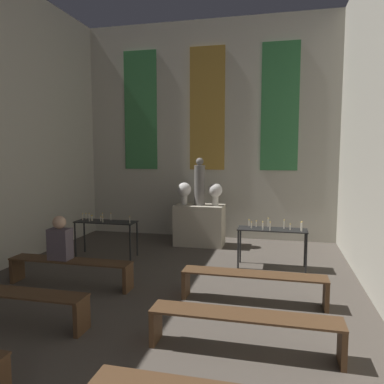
{
  "coord_description": "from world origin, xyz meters",
  "views": [
    {
      "loc": [
        1.88,
        0.76,
        2.24
      ],
      "look_at": [
        0.0,
        8.71,
        1.38
      ],
      "focal_mm": 35.0,
      "sensor_mm": 36.0,
      "label": 1
    }
  ],
  "objects_px": {
    "candle_rack_left": "(106,226)",
    "pew_third_right": "(244,324)",
    "statue": "(200,183)",
    "person_seated": "(60,240)",
    "altar": "(200,225)",
    "pew_back_right": "(253,281)",
    "pew_third_left": "(10,299)",
    "flower_vase_right": "(215,191)",
    "pew_back_left": "(70,267)",
    "candle_rack_right": "(272,234)",
    "flower_vase_left": "(184,191)"
  },
  "relations": [
    {
      "from": "pew_third_left",
      "to": "person_seated",
      "type": "bearing_deg",
      "value": 96.9
    },
    {
      "from": "pew_third_left",
      "to": "pew_back_right",
      "type": "relative_size",
      "value": 1.0
    },
    {
      "from": "candle_rack_right",
      "to": "person_seated",
      "type": "bearing_deg",
      "value": -152.3
    },
    {
      "from": "statue",
      "to": "person_seated",
      "type": "bearing_deg",
      "value": -117.49
    },
    {
      "from": "altar",
      "to": "pew_back_left",
      "type": "xyz_separation_m",
      "value": [
        -1.52,
        -3.26,
        -0.16
      ]
    },
    {
      "from": "candle_rack_left",
      "to": "pew_third_right",
      "type": "relative_size",
      "value": 0.62
    },
    {
      "from": "statue",
      "to": "pew_back_right",
      "type": "bearing_deg",
      "value": -64.99
    },
    {
      "from": "flower_vase_right",
      "to": "candle_rack_right",
      "type": "relative_size",
      "value": 0.41
    },
    {
      "from": "candle_rack_right",
      "to": "pew_back_right",
      "type": "distance_m",
      "value": 1.86
    },
    {
      "from": "flower_vase_right",
      "to": "candle_rack_right",
      "type": "distance_m",
      "value": 2.1
    },
    {
      "from": "flower_vase_left",
      "to": "candle_rack_left",
      "type": "xyz_separation_m",
      "value": [
        -1.38,
        -1.45,
        -0.65
      ]
    },
    {
      "from": "flower_vase_right",
      "to": "pew_back_right",
      "type": "bearing_deg",
      "value": -70.74
    },
    {
      "from": "pew_third_left",
      "to": "pew_third_right",
      "type": "bearing_deg",
      "value": 0.0
    },
    {
      "from": "pew_back_left",
      "to": "person_seated",
      "type": "distance_m",
      "value": 0.48
    },
    {
      "from": "pew_back_left",
      "to": "pew_back_right",
      "type": "distance_m",
      "value": 3.04
    },
    {
      "from": "flower_vase_left",
      "to": "pew_third_right",
      "type": "relative_size",
      "value": 0.25
    },
    {
      "from": "altar",
      "to": "statue",
      "type": "distance_m",
      "value": 1.02
    },
    {
      "from": "candle_rack_left",
      "to": "flower_vase_right",
      "type": "bearing_deg",
      "value": 34.12
    },
    {
      "from": "altar",
      "to": "pew_back_right",
      "type": "relative_size",
      "value": 0.55
    },
    {
      "from": "candle_rack_right",
      "to": "pew_third_left",
      "type": "height_order",
      "value": "candle_rack_right"
    },
    {
      "from": "altar",
      "to": "candle_rack_right",
      "type": "xyz_separation_m",
      "value": [
        1.75,
        -1.45,
        0.18
      ]
    },
    {
      "from": "pew_third_left",
      "to": "pew_back_left",
      "type": "bearing_deg",
      "value": 90.0
    },
    {
      "from": "flower_vase_right",
      "to": "pew_third_right",
      "type": "xyz_separation_m",
      "value": [
        1.14,
        -4.72,
        -0.99
      ]
    },
    {
      "from": "altar",
      "to": "flower_vase_left",
      "type": "distance_m",
      "value": 0.91
    },
    {
      "from": "pew_back_left",
      "to": "person_seated",
      "type": "xyz_separation_m",
      "value": [
        -0.18,
        0.0,
        0.45
      ]
    },
    {
      "from": "statue",
      "to": "flower_vase_right",
      "type": "height_order",
      "value": "statue"
    },
    {
      "from": "pew_back_right",
      "to": "person_seated",
      "type": "xyz_separation_m",
      "value": [
        -3.22,
        0.0,
        0.45
      ]
    },
    {
      "from": "flower_vase_right",
      "to": "pew_third_left",
      "type": "bearing_deg",
      "value": -111.99
    },
    {
      "from": "candle_rack_right",
      "to": "pew_back_left",
      "type": "bearing_deg",
      "value": -151.05
    },
    {
      "from": "statue",
      "to": "person_seated",
      "type": "xyz_separation_m",
      "value": [
        -1.7,
        -3.26,
        -0.72
      ]
    },
    {
      "from": "statue",
      "to": "pew_back_right",
      "type": "relative_size",
      "value": 0.53
    },
    {
      "from": "altar",
      "to": "flower_vase_right",
      "type": "height_order",
      "value": "flower_vase_right"
    },
    {
      "from": "statue",
      "to": "person_seated",
      "type": "relative_size",
      "value": 1.53
    },
    {
      "from": "person_seated",
      "to": "altar",
      "type": "bearing_deg",
      "value": 62.51
    },
    {
      "from": "statue",
      "to": "pew_third_left",
      "type": "height_order",
      "value": "statue"
    },
    {
      "from": "pew_third_left",
      "to": "pew_back_right",
      "type": "bearing_deg",
      "value": 25.51
    },
    {
      "from": "altar",
      "to": "flower_vase_left",
      "type": "xyz_separation_m",
      "value": [
        -0.38,
        -0.0,
        0.83
      ]
    },
    {
      "from": "pew_third_right",
      "to": "pew_back_left",
      "type": "bearing_deg",
      "value": 154.49
    },
    {
      "from": "pew_third_right",
      "to": "candle_rack_left",
      "type": "bearing_deg",
      "value": 135.14
    },
    {
      "from": "altar",
      "to": "pew_third_left",
      "type": "distance_m",
      "value": 4.96
    },
    {
      "from": "altar",
      "to": "person_seated",
      "type": "xyz_separation_m",
      "value": [
        -1.7,
        -3.26,
        0.29
      ]
    },
    {
      "from": "flower_vase_left",
      "to": "pew_back_right",
      "type": "relative_size",
      "value": 0.25
    },
    {
      "from": "statue",
      "to": "flower_vase_left",
      "type": "xyz_separation_m",
      "value": [
        -0.38,
        0.0,
        -0.19
      ]
    },
    {
      "from": "candle_rack_left",
      "to": "candle_rack_right",
      "type": "xyz_separation_m",
      "value": [
        3.51,
        -0.0,
        0.0
      ]
    },
    {
      "from": "statue",
      "to": "flower_vase_left",
      "type": "relative_size",
      "value": 2.11
    },
    {
      "from": "person_seated",
      "to": "pew_third_right",
      "type": "bearing_deg",
      "value": -24.28
    },
    {
      "from": "candle_rack_right",
      "to": "flower_vase_left",
      "type": "bearing_deg",
      "value": 145.82
    },
    {
      "from": "candle_rack_right",
      "to": "pew_back_right",
      "type": "relative_size",
      "value": 0.62
    },
    {
      "from": "pew_third_right",
      "to": "pew_back_right",
      "type": "bearing_deg",
      "value": 90.0
    },
    {
      "from": "pew_third_left",
      "to": "pew_back_left",
      "type": "relative_size",
      "value": 1.0
    }
  ]
}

